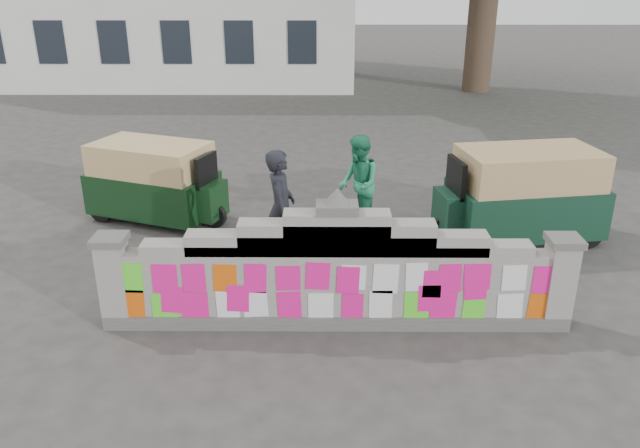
% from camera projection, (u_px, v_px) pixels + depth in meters
% --- Properties ---
extents(ground, '(100.00, 100.00, 0.00)m').
position_uv_depth(ground, '(336.00, 324.00, 8.74)').
color(ground, '#383533').
rests_on(ground, ground).
extents(parapet_wall, '(6.48, 0.44, 2.01)m').
position_uv_depth(parapet_wall, '(336.00, 276.00, 8.45)').
color(parapet_wall, '#4C4C49').
rests_on(parapet_wall, ground).
extents(cyclist_bike, '(2.09, 0.76, 1.09)m').
position_uv_depth(cyclist_bike, '(282.00, 245.00, 9.89)').
color(cyclist_bike, black).
rests_on(cyclist_bike, ground).
extents(cyclist_rider, '(0.45, 0.68, 1.85)m').
position_uv_depth(cyclist_rider, '(281.00, 223.00, 9.75)').
color(cyclist_rider, black).
rests_on(cyclist_rider, ground).
extents(pedestrian, '(0.83, 0.99, 1.82)m').
position_uv_depth(pedestrian, '(358.00, 184.00, 11.56)').
color(pedestrian, '#25895E').
rests_on(pedestrian, ground).
extents(rickshaw_left, '(2.84, 2.04, 1.53)m').
position_uv_depth(rickshaw_left, '(156.00, 181.00, 12.11)').
color(rickshaw_left, black).
rests_on(rickshaw_left, ground).
extents(rickshaw_right, '(3.11, 1.81, 1.67)m').
position_uv_depth(rickshaw_right, '(522.00, 194.00, 11.18)').
color(rickshaw_right, '#103221').
rests_on(rickshaw_right, ground).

